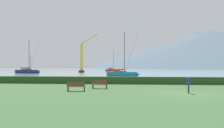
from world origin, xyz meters
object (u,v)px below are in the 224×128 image
at_px(sailboat_slip_2, 28,71).
at_px(park_bench_under_tree, 99,84).
at_px(sailboat_slip_3, 112,70).
at_px(park_bench_near_path, 76,86).
at_px(dock_crane, 82,60).
at_px(sailboat_slip_5, 123,74).
at_px(person_standing_walker, 189,83).
at_px(sailboat_slip_6, 30,70).

height_order(sailboat_slip_2, park_bench_under_tree, sailboat_slip_2).
bearing_deg(sailboat_slip_3, sailboat_slip_2, -120.27).
bearing_deg(sailboat_slip_2, park_bench_near_path, -52.85).
relative_size(sailboat_slip_3, dock_crane, 0.66).
height_order(park_bench_near_path, park_bench_under_tree, same).
relative_size(sailboat_slip_5, person_standing_walker, 6.30).
bearing_deg(person_standing_walker, sailboat_slip_3, 110.80).
bearing_deg(sailboat_slip_3, dock_crane, -109.60).
xyz_separation_m(park_bench_near_path, park_bench_under_tree, (1.91, 2.86, -0.00)).
xyz_separation_m(sailboat_slip_2, dock_crane, (16.02, 13.37, 4.27)).
bearing_deg(person_standing_walker, dock_crane, 121.41).
relative_size(sailboat_slip_3, sailboat_slip_6, 1.26).
bearing_deg(dock_crane, sailboat_slip_5, -63.11).
bearing_deg(sailboat_slip_2, sailboat_slip_6, 121.02).
height_order(sailboat_slip_3, person_standing_walker, sailboat_slip_3).
bearing_deg(sailboat_slip_3, person_standing_walker, -71.45).
relative_size(sailboat_slip_3, park_bench_under_tree, 5.72).
distance_m(sailboat_slip_6, park_bench_near_path, 88.65).
bearing_deg(sailboat_slip_2, dock_crane, 47.33).
bearing_deg(park_bench_under_tree, sailboat_slip_5, 94.30).
relative_size(park_bench_near_path, park_bench_under_tree, 1.02).
relative_size(sailboat_slip_3, park_bench_near_path, 5.59).
xyz_separation_m(sailboat_slip_2, person_standing_walker, (40.95, -54.15, 0.23)).
xyz_separation_m(park_bench_under_tree, person_standing_walker, (8.68, -3.74, 0.44)).
relative_size(sailboat_slip_6, park_bench_near_path, 4.44).
bearing_deg(park_bench_under_tree, sailboat_slip_6, 126.38).
height_order(sailboat_slip_5, person_standing_walker, sailboat_slip_5).
xyz_separation_m(sailboat_slip_5, dock_crane, (-17.43, 34.38, 4.34)).
bearing_deg(park_bench_under_tree, park_bench_near_path, -117.08).
xyz_separation_m(sailboat_slip_3, dock_crane, (-10.24, -18.86, 4.41)).
xyz_separation_m(sailboat_slip_6, park_bench_under_tree, (43.23, -75.57, -0.03)).
xyz_separation_m(sailboat_slip_2, sailboat_slip_3, (26.25, 32.23, -0.15)).
relative_size(sailboat_slip_6, dock_crane, 0.53).
bearing_deg(sailboat_slip_3, park_bench_near_path, -78.36).
relative_size(sailboat_slip_2, sailboat_slip_3, 1.15).
xyz_separation_m(park_bench_near_path, person_standing_walker, (10.59, -0.88, 0.44)).
height_order(park_bench_under_tree, dock_crane, dock_crane).
relative_size(sailboat_slip_2, park_bench_near_path, 6.40).
xyz_separation_m(sailboat_slip_3, sailboat_slip_5, (7.20, -53.24, 0.08)).
height_order(sailboat_slip_6, park_bench_near_path, sailboat_slip_6).
distance_m(park_bench_near_path, dock_crane, 68.31).
bearing_deg(dock_crane, park_bench_near_path, -77.86).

